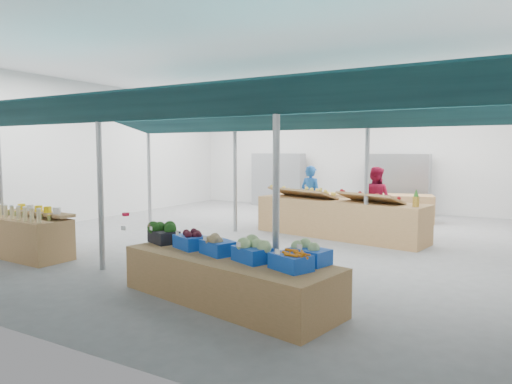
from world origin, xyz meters
TOP-DOWN VIEW (x-y plane):
  - floor at (0.00, 0.00)m, footprint 13.00×13.00m
  - hall at (0.00, 1.44)m, footprint 13.00×13.00m
  - pole_grid at (0.75, -1.75)m, footprint 10.00×4.60m
  - awnings at (0.75, -1.75)m, footprint 9.50×7.08m
  - back_shelving_left at (-2.50, 6.00)m, footprint 2.00×0.50m
  - back_shelving_right at (2.00, 6.00)m, footprint 2.00×0.50m
  - bottle_shelf at (-2.93, -4.06)m, footprint 1.83×1.17m
  - veg_counter at (1.91, -4.35)m, footprint 3.50×1.76m
  - fruit_counter at (1.66, 1.05)m, footprint 4.41×1.75m
  - far_counter at (1.18, 3.95)m, footprint 4.61×2.03m
  - crate_stack at (2.56, -4.81)m, footprint 0.52×0.42m
  - vendor_left at (0.46, 2.15)m, footprint 0.69×0.51m
  - vendor_right at (2.26, 2.15)m, footprint 0.93×0.78m
  - crate_broccoli at (0.50, -4.06)m, footprint 0.60×0.52m
  - crate_beets at (1.14, -4.19)m, footprint 0.60×0.52m
  - crate_celeriac at (1.73, -4.31)m, footprint 0.60×0.52m
  - crate_cabbage at (2.37, -4.44)m, footprint 0.60×0.52m
  - crate_carrots at (3.00, -4.58)m, footprint 0.60×0.52m
  - sparrow at (0.33, -4.15)m, footprint 0.12×0.09m
  - pole_ribbon at (-0.10, -4.30)m, footprint 0.12×0.12m
  - apple_heap_yellow at (0.64, 1.13)m, footprint 2.02×1.30m
  - apple_heap_red at (2.50, 0.80)m, footprint 1.65×1.17m
  - pineapple at (3.56, 0.62)m, footprint 0.14×0.14m
  - crate_extra at (3.09, -4.17)m, footprint 0.57×0.47m

SIDE VIEW (x-z plane):
  - floor at x=0.00m, z-range 0.00..0.00m
  - crate_stack at x=2.56m, z-range 0.00..0.55m
  - veg_counter at x=1.91m, z-range 0.00..0.65m
  - far_counter at x=1.18m, z-range 0.00..0.81m
  - bottle_shelf at x=-2.93m, z-range -0.10..0.98m
  - fruit_counter at x=1.66m, z-range 0.00..0.92m
  - crate_carrots at x=3.00m, z-range 0.62..0.91m
  - crate_beets at x=1.14m, z-range 0.64..0.93m
  - crate_celeriac at x=1.73m, z-range 0.64..0.95m
  - crate_extra at x=3.09m, z-range 0.64..0.96m
  - crate_broccoli at x=0.50m, z-range 0.63..0.98m
  - crate_cabbage at x=2.37m, z-range 0.63..0.98m
  - vendor_left at x=0.46m, z-range 0.00..1.72m
  - vendor_right at x=2.26m, z-range 0.00..1.72m
  - sparrow at x=0.33m, z-range 0.84..0.95m
  - back_shelving_left at x=-2.50m, z-range 0.00..2.00m
  - back_shelving_right at x=2.00m, z-range 0.00..2.00m
  - pole_ribbon at x=-0.10m, z-range 0.94..1.22m
  - apple_heap_red at x=2.50m, z-range 0.95..1.22m
  - apple_heap_yellow at x=0.64m, z-range 0.95..1.22m
  - pineapple at x=3.56m, z-range 0.91..1.30m
  - pole_grid at x=0.75m, z-range 0.31..3.31m
  - hall at x=0.00m, z-range -3.85..9.15m
  - awnings at x=0.75m, z-range 2.63..2.93m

